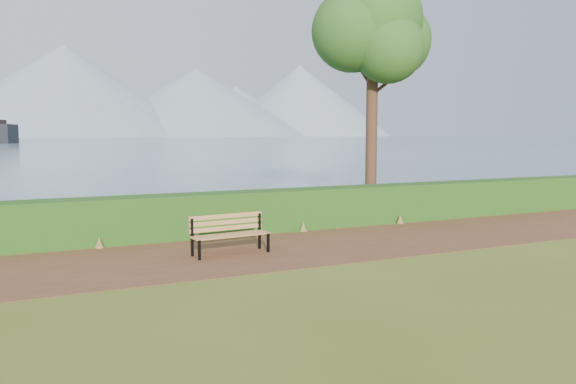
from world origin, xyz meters
name	(u,v)px	position (x,y,z in m)	size (l,w,h in m)	color
ground	(277,253)	(0.00, 0.00, 0.00)	(140.00, 140.00, 0.00)	#4A5A19
path	(271,250)	(0.00, 0.30, 0.01)	(40.00, 3.40, 0.01)	#4F331B
hedge	(234,213)	(0.00, 2.60, 0.50)	(32.00, 0.85, 1.00)	#1B4313
water	(40,139)	(0.00, 260.00, 0.01)	(700.00, 510.00, 0.00)	#45606F
mountains	(18,95)	(-9.17, 406.05, 27.70)	(585.00, 190.00, 70.00)	gray
bench	(229,231)	(-0.89, 0.38, 0.46)	(1.62, 0.60, 0.79)	black
tree	(373,27)	(5.19, 4.57, 5.63)	(3.94, 3.28, 7.57)	#382216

